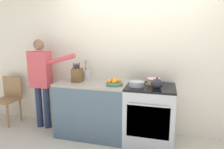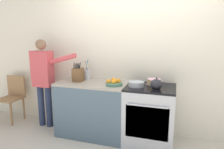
{
  "view_description": "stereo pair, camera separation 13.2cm",
  "coord_description": "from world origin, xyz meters",
  "px_view_note": "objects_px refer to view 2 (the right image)",
  "views": [
    {
      "loc": [
        0.47,
        -2.59,
        1.62
      ],
      "look_at": [
        -0.3,
        0.28,
        1.04
      ],
      "focal_mm": 32.0,
      "sensor_mm": 36.0,
      "label": 1
    },
    {
      "loc": [
        0.6,
        -2.55,
        1.62
      ],
      "look_at": [
        -0.3,
        0.28,
        1.04
      ],
      "focal_mm": 32.0,
      "sensor_mm": 36.0,
      "label": 2
    }
  ],
  "objects_px": {
    "knife_block": "(78,75)",
    "fruit_bowl": "(114,83)",
    "tea_kettle": "(156,84)",
    "mixing_bowl": "(136,84)",
    "stove_range": "(149,115)",
    "layer_cake": "(154,82)",
    "dining_chair": "(13,95)",
    "person_baker": "(43,76)",
    "utensil_crock": "(87,75)"
  },
  "relations": [
    {
      "from": "utensil_crock",
      "to": "person_baker",
      "type": "distance_m",
      "value": 0.79
    },
    {
      "from": "knife_block",
      "to": "fruit_bowl",
      "type": "distance_m",
      "value": 0.64
    },
    {
      "from": "knife_block",
      "to": "utensil_crock",
      "type": "distance_m",
      "value": 0.18
    },
    {
      "from": "tea_kettle",
      "to": "fruit_bowl",
      "type": "bearing_deg",
      "value": 176.18
    },
    {
      "from": "fruit_bowl",
      "to": "person_baker",
      "type": "distance_m",
      "value": 1.33
    },
    {
      "from": "layer_cake",
      "to": "dining_chair",
      "type": "height_order",
      "value": "layer_cake"
    },
    {
      "from": "utensil_crock",
      "to": "mixing_bowl",
      "type": "bearing_deg",
      "value": -13.07
    },
    {
      "from": "layer_cake",
      "to": "stove_range",
      "type": "bearing_deg",
      "value": -109.31
    },
    {
      "from": "tea_kettle",
      "to": "mixing_bowl",
      "type": "relative_size",
      "value": 0.87
    },
    {
      "from": "tea_kettle",
      "to": "utensil_crock",
      "type": "bearing_deg",
      "value": 166.76
    },
    {
      "from": "person_baker",
      "to": "tea_kettle",
      "type": "bearing_deg",
      "value": -4.25
    },
    {
      "from": "mixing_bowl",
      "to": "utensil_crock",
      "type": "height_order",
      "value": "utensil_crock"
    },
    {
      "from": "person_baker",
      "to": "mixing_bowl",
      "type": "bearing_deg",
      "value": -2.55
    },
    {
      "from": "stove_range",
      "to": "layer_cake",
      "type": "relative_size",
      "value": 3.5
    },
    {
      "from": "tea_kettle",
      "to": "mixing_bowl",
      "type": "distance_m",
      "value": 0.31
    },
    {
      "from": "tea_kettle",
      "to": "fruit_bowl",
      "type": "xyz_separation_m",
      "value": [
        -0.63,
        0.04,
        -0.03
      ]
    },
    {
      "from": "stove_range",
      "to": "dining_chair",
      "type": "xyz_separation_m",
      "value": [
        -2.61,
        0.07,
        0.05
      ]
    },
    {
      "from": "layer_cake",
      "to": "person_baker",
      "type": "bearing_deg",
      "value": -177.21
    },
    {
      "from": "mixing_bowl",
      "to": "fruit_bowl",
      "type": "xyz_separation_m",
      "value": [
        -0.33,
        -0.03,
        0.0
      ]
    },
    {
      "from": "utensil_crock",
      "to": "fruit_bowl",
      "type": "height_order",
      "value": "utensil_crock"
    },
    {
      "from": "mixing_bowl",
      "to": "tea_kettle",
      "type": "bearing_deg",
      "value": -13.74
    },
    {
      "from": "utensil_crock",
      "to": "layer_cake",
      "type": "bearing_deg",
      "value": -1.67
    },
    {
      "from": "knife_block",
      "to": "person_baker",
      "type": "relative_size",
      "value": 0.2
    },
    {
      "from": "layer_cake",
      "to": "tea_kettle",
      "type": "height_order",
      "value": "tea_kettle"
    },
    {
      "from": "layer_cake",
      "to": "dining_chair",
      "type": "relative_size",
      "value": 0.3
    },
    {
      "from": "fruit_bowl",
      "to": "person_baker",
      "type": "bearing_deg",
      "value": 175.3
    },
    {
      "from": "knife_block",
      "to": "layer_cake",
      "type": "bearing_deg",
      "value": 5.87
    },
    {
      "from": "knife_block",
      "to": "fruit_bowl",
      "type": "xyz_separation_m",
      "value": [
        0.63,
        -0.08,
        -0.07
      ]
    },
    {
      "from": "mixing_bowl",
      "to": "person_baker",
      "type": "bearing_deg",
      "value": 177.29
    },
    {
      "from": "mixing_bowl",
      "to": "person_baker",
      "type": "height_order",
      "value": "person_baker"
    },
    {
      "from": "knife_block",
      "to": "tea_kettle",
      "type": "bearing_deg",
      "value": -5.37
    },
    {
      "from": "mixing_bowl",
      "to": "knife_block",
      "type": "distance_m",
      "value": 0.97
    },
    {
      "from": "layer_cake",
      "to": "knife_block",
      "type": "bearing_deg",
      "value": -174.13
    },
    {
      "from": "layer_cake",
      "to": "tea_kettle",
      "type": "bearing_deg",
      "value": -76.83
    },
    {
      "from": "knife_block",
      "to": "stove_range",
      "type": "bearing_deg",
      "value": 0.74
    },
    {
      "from": "layer_cake",
      "to": "utensil_crock",
      "type": "height_order",
      "value": "utensil_crock"
    },
    {
      "from": "stove_range",
      "to": "utensil_crock",
      "type": "relative_size",
      "value": 2.65
    },
    {
      "from": "tea_kettle",
      "to": "person_baker",
      "type": "relative_size",
      "value": 0.13
    },
    {
      "from": "layer_cake",
      "to": "mixing_bowl",
      "type": "bearing_deg",
      "value": -144.46
    },
    {
      "from": "tea_kettle",
      "to": "fruit_bowl",
      "type": "height_order",
      "value": "tea_kettle"
    },
    {
      "from": "knife_block",
      "to": "dining_chair",
      "type": "relative_size",
      "value": 0.37
    },
    {
      "from": "tea_kettle",
      "to": "dining_chair",
      "type": "xyz_separation_m",
      "value": [
        -2.71,
        0.2,
        -0.46
      ]
    },
    {
      "from": "stove_range",
      "to": "layer_cake",
      "type": "xyz_separation_m",
      "value": [
        0.04,
        0.11,
        0.49
      ]
    },
    {
      "from": "tea_kettle",
      "to": "person_baker",
      "type": "bearing_deg",
      "value": 175.59
    },
    {
      "from": "knife_block",
      "to": "dining_chair",
      "type": "bearing_deg",
      "value": 176.73
    },
    {
      "from": "knife_block",
      "to": "utensil_crock",
      "type": "bearing_deg",
      "value": 59.2
    },
    {
      "from": "layer_cake",
      "to": "knife_block",
      "type": "xyz_separation_m",
      "value": [
        -1.2,
        -0.12,
        0.07
      ]
    },
    {
      "from": "stove_range",
      "to": "knife_block",
      "type": "height_order",
      "value": "knife_block"
    },
    {
      "from": "tea_kettle",
      "to": "mixing_bowl",
      "type": "bearing_deg",
      "value": 166.26
    },
    {
      "from": "utensil_crock",
      "to": "dining_chair",
      "type": "xyz_separation_m",
      "value": [
        -1.54,
        -0.07,
        -0.48
      ]
    }
  ]
}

